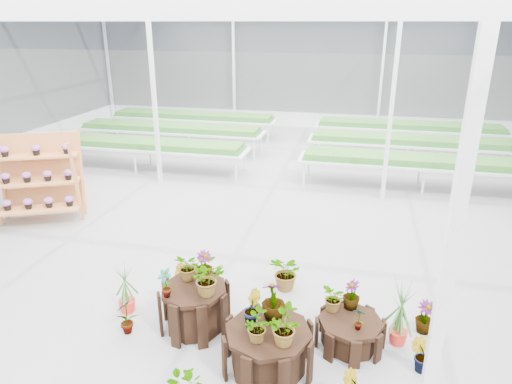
% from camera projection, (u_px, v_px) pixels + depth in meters
% --- Properties ---
extents(ground_plane, '(24.00, 24.00, 0.00)m').
position_uv_depth(ground_plane, '(222.00, 263.00, 8.46)').
color(ground_plane, gray).
rests_on(ground_plane, ground).
extents(greenhouse_shell, '(18.00, 24.00, 4.50)m').
position_uv_depth(greenhouse_shell, '(218.00, 145.00, 7.67)').
color(greenhouse_shell, white).
rests_on(greenhouse_shell, ground).
extents(steel_frame, '(18.00, 24.00, 4.50)m').
position_uv_depth(steel_frame, '(218.00, 145.00, 7.67)').
color(steel_frame, silver).
rests_on(steel_frame, ground).
extents(nursery_benches, '(16.00, 7.00, 0.84)m').
position_uv_depth(nursery_benches, '(286.00, 145.00, 14.88)').
color(nursery_benches, silver).
rests_on(nursery_benches, ground).
extents(plinth_tall, '(1.18, 1.18, 0.67)m').
position_uv_depth(plinth_tall, '(195.00, 308.00, 6.56)').
color(plinth_tall, black).
rests_on(plinth_tall, ground).
extents(plinth_mid, '(1.39, 1.39, 0.60)m').
position_uv_depth(plinth_mid, '(268.00, 350.00, 5.77)').
color(plinth_mid, black).
rests_on(plinth_mid, ground).
extents(plinth_low, '(1.06, 1.06, 0.41)m').
position_uv_depth(plinth_low, '(350.00, 333.00, 6.24)').
color(plinth_low, black).
rests_on(plinth_low, ground).
extents(shelf_rack, '(2.03, 1.60, 1.90)m').
position_uv_depth(shelf_rack, '(38.00, 179.00, 9.98)').
color(shelf_rack, '#C1733D').
rests_on(shelf_rack, ground).
extents(nursery_plants, '(4.78, 3.39, 1.16)m').
position_uv_depth(nursery_plants, '(251.00, 299.00, 6.46)').
color(nursery_plants, '#3A6C2B').
rests_on(nursery_plants, ground).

